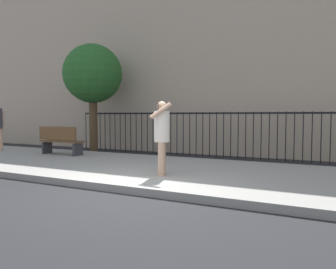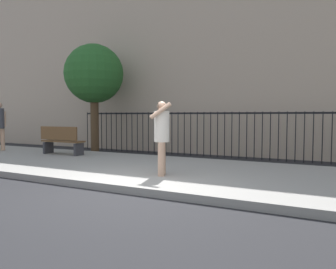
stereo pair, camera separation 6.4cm
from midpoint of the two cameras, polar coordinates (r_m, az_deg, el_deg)
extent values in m
plane|color=black|center=(6.31, -8.22, -10.20)|extent=(60.00, 60.00, 0.00)
cube|color=gray|center=(8.16, 0.75, -6.53)|extent=(28.00, 4.40, 0.15)
cube|color=tan|center=(14.30, 12.40, 15.62)|extent=(28.00, 4.00, 9.05)
cube|color=black|center=(11.48, 8.94, 3.70)|extent=(12.00, 0.04, 0.06)
cylinder|color=black|center=(14.51, -14.24, 0.60)|extent=(0.03, 0.03, 1.60)
cylinder|color=black|center=(14.35, -13.48, 0.58)|extent=(0.03, 0.03, 1.60)
cylinder|color=black|center=(14.18, -12.69, 0.56)|extent=(0.03, 0.03, 1.60)
cylinder|color=black|center=(14.02, -11.89, 0.54)|extent=(0.03, 0.03, 1.60)
cylinder|color=black|center=(13.86, -11.06, 0.51)|extent=(0.03, 0.03, 1.60)
cylinder|color=black|center=(13.71, -10.22, 0.49)|extent=(0.03, 0.03, 1.60)
cylinder|color=black|center=(13.56, -9.36, 0.47)|extent=(0.03, 0.03, 1.60)
cylinder|color=black|center=(13.41, -8.48, 0.44)|extent=(0.03, 0.03, 1.60)
cylinder|color=black|center=(13.26, -7.58, 0.42)|extent=(0.03, 0.03, 1.60)
cylinder|color=black|center=(13.12, -6.66, 0.39)|extent=(0.03, 0.03, 1.60)
cylinder|color=black|center=(12.98, -5.72, 0.37)|extent=(0.03, 0.03, 1.60)
cylinder|color=black|center=(12.84, -4.76, 0.34)|extent=(0.03, 0.03, 1.60)
cylinder|color=black|center=(12.71, -3.78, 0.31)|extent=(0.03, 0.03, 1.60)
cylinder|color=black|center=(12.58, -2.78, 0.29)|extent=(0.03, 0.03, 1.60)
cylinder|color=black|center=(12.46, -1.76, 0.26)|extent=(0.03, 0.03, 1.60)
cylinder|color=black|center=(12.34, -0.72, 0.23)|extent=(0.03, 0.03, 1.60)
cylinder|color=black|center=(12.22, 0.34, 0.20)|extent=(0.03, 0.03, 1.60)
cylinder|color=black|center=(12.11, 1.42, 0.17)|extent=(0.03, 0.03, 1.60)
cylinder|color=black|center=(12.00, 2.52, 0.14)|extent=(0.03, 0.03, 1.60)
cylinder|color=black|center=(11.90, 3.64, 0.11)|extent=(0.03, 0.03, 1.60)
cylinder|color=black|center=(11.80, 4.78, 0.07)|extent=(0.03, 0.03, 1.60)
cylinder|color=black|center=(11.71, 5.94, 0.04)|extent=(0.03, 0.03, 1.60)
cylinder|color=black|center=(11.62, 7.11, 0.01)|extent=(0.03, 0.03, 1.60)
cylinder|color=black|center=(11.54, 8.31, -0.03)|extent=(0.03, 0.03, 1.60)
cylinder|color=black|center=(11.46, 9.52, -0.06)|extent=(0.03, 0.03, 1.60)
cylinder|color=black|center=(11.38, 10.74, -0.09)|extent=(0.03, 0.03, 1.60)
cylinder|color=black|center=(11.31, 11.98, -0.13)|extent=(0.03, 0.03, 1.60)
cylinder|color=black|center=(11.25, 13.24, -0.17)|extent=(0.03, 0.03, 1.60)
cylinder|color=black|center=(11.19, 14.51, -0.20)|extent=(0.03, 0.03, 1.60)
cylinder|color=black|center=(11.14, 15.79, -0.24)|extent=(0.03, 0.03, 1.60)
cylinder|color=black|center=(11.10, 17.09, -0.27)|extent=(0.03, 0.03, 1.60)
cylinder|color=black|center=(11.06, 18.39, -0.31)|extent=(0.03, 0.03, 1.60)
cylinder|color=black|center=(11.02, 19.70, -0.35)|extent=(0.03, 0.03, 1.60)
cylinder|color=black|center=(10.99, 21.02, -0.38)|extent=(0.03, 0.03, 1.60)
cylinder|color=black|center=(10.97, 22.35, -0.42)|extent=(0.03, 0.03, 1.60)
cylinder|color=black|center=(10.95, 23.68, -0.46)|extent=(0.03, 0.03, 1.60)
cylinder|color=black|center=(10.94, 25.01, -0.49)|extent=(0.03, 0.03, 1.60)
cylinder|color=black|center=(10.94, 26.35, -0.53)|extent=(0.03, 0.03, 1.60)
cylinder|color=tan|center=(7.13, -1.43, -4.33)|extent=(0.15, 0.15, 0.74)
cylinder|color=tan|center=(7.33, -1.24, -4.12)|extent=(0.15, 0.15, 0.74)
cylinder|color=silver|center=(7.17, -1.34, 1.42)|extent=(0.44, 0.44, 0.68)
sphere|color=tan|center=(7.17, -1.34, 4.98)|extent=(0.21, 0.21, 0.21)
cylinder|color=tan|center=(6.97, -1.55, 4.17)|extent=(0.48, 0.26, 0.37)
cylinder|color=tan|center=(7.37, -1.15, 1.31)|extent=(0.09, 0.09, 0.52)
cube|color=black|center=(7.03, -1.98, 4.85)|extent=(0.03, 0.07, 0.15)
cube|color=brown|center=(7.43, -1.09, 0.71)|extent=(0.25, 0.32, 0.34)
cylinder|color=tan|center=(13.82, -27.27, -0.78)|extent=(0.15, 0.15, 0.83)
cylinder|color=tan|center=(13.82, -26.97, 2.42)|extent=(0.09, 0.09, 0.58)
cube|color=brown|center=(11.62, -18.20, -1.12)|extent=(1.60, 0.45, 0.05)
cube|color=brown|center=(11.47, -18.92, 0.21)|extent=(1.60, 0.06, 0.44)
cube|color=#333338|center=(12.15, -20.51, -2.16)|extent=(0.08, 0.41, 0.40)
cube|color=#333338|center=(11.16, -15.64, -2.55)|extent=(0.08, 0.41, 0.40)
cylinder|color=#4C3823|center=(13.12, -13.04, 2.22)|extent=(0.32, 0.32, 2.47)
sphere|color=#235623|center=(13.22, -13.15, 10.31)|extent=(2.28, 2.28, 2.28)
camera|label=1|loc=(0.03, -90.25, -0.01)|focal=34.91mm
camera|label=2|loc=(0.03, 89.75, 0.01)|focal=34.91mm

